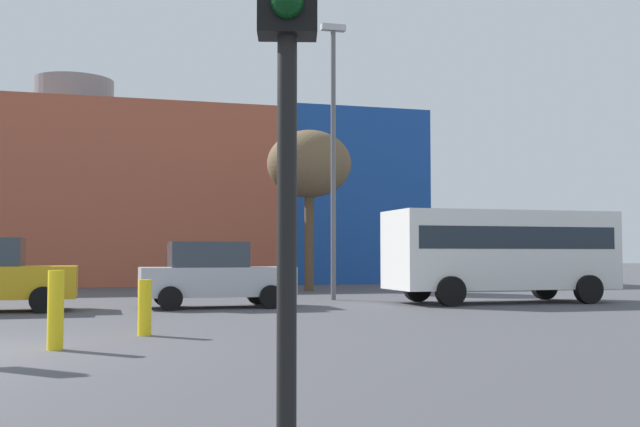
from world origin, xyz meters
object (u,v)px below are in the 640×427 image
Objects in this scene: bollard_yellow_1 at (145,308)px; bare_tree_0 at (309,165)px; parked_car_3 at (214,275)px; bollard_yellow_0 at (56,310)px; white_bus at (500,248)px; traffic_light_near_right at (287,46)px; street_lamp at (333,144)px.

bare_tree_0 is at bearing 65.19° from bollard_yellow_1.
parked_car_3 is 3.43× the size of bollard_yellow_0.
white_bus is at bearing 32.16° from bollard_yellow_1.
street_lamp reaches higher than traffic_light_near_right.
bollard_yellow_1 is at bearing -164.42° from traffic_light_near_right.
traffic_light_near_right is at bearing -96.67° from parked_car_3.
parked_car_3 is 0.46× the size of street_lamp.
bollard_yellow_1 is at bearing -147.84° from white_bus.
street_lamp is (-0.85, -6.13, -0.04)m from bare_tree_0.
traffic_light_near_right reaches higher than white_bus.
street_lamp is (4.13, 2.45, 4.08)m from parked_car_3.
bollard_yellow_1 is (-2.23, -7.03, -0.39)m from parked_car_3.
traffic_light_near_right is at bearing -107.63° from street_lamp.
parked_car_3 is at bearing -172.76° from traffic_light_near_right.
parked_car_3 is 9.50m from bollard_yellow_0.
bollard_yellow_0 reaches higher than bollard_yellow_1.
bare_tree_0 reaches higher than bollard_yellow_1.
street_lamp is (7.78, 11.22, 4.36)m from bollard_yellow_0.
street_lamp reaches higher than white_bus.
white_bus is 12.79m from bollard_yellow_1.
white_bus is 10.10m from bare_tree_0.
traffic_light_near_right is (-10.50, -16.44, 1.07)m from white_bus.
bare_tree_0 is 17.78m from bollard_yellow_1.
bollard_yellow_0 is (-1.69, 7.91, -2.09)m from traffic_light_near_right.
bollard_yellow_0 is (-12.20, -8.52, -1.02)m from white_bus.
bare_tree_0 is at bearing 112.02° from white_bus.
traffic_light_near_right is at bearing -88.33° from bollard_yellow_1.
white_bus is 6.88× the size of bollard_yellow_1.
bollard_yellow_1 is at bearing -114.81° from bare_tree_0.
bollard_yellow_0 is 14.33m from street_lamp.
street_lamp is at bearing 56.12° from bollard_yellow_1.
parked_car_3 is 6.30m from street_lamp.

